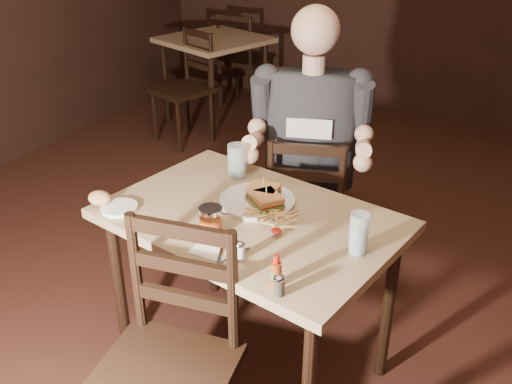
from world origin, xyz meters
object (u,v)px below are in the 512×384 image
at_px(dinner_plate, 257,202).
at_px(glass_left, 237,161).
at_px(side_plate, 119,209).
at_px(hot_sauce, 276,270).
at_px(syrup_dispenser, 211,221).
at_px(chair_near, 162,377).
at_px(glass_right, 359,233).
at_px(diner, 311,118).
at_px(bg_chair_near, 181,90).
at_px(main_table, 250,234).
at_px(chair_far, 307,210).
at_px(bg_table, 214,48).
at_px(bg_chair_far, 244,59).

xyz_separation_m(dinner_plate, glass_left, (-0.19, 0.19, 0.07)).
distance_m(dinner_plate, side_plate, 0.55).
bearing_deg(hot_sauce, syrup_dispenser, 153.51).
xyz_separation_m(chair_near, glass_right, (0.46, 0.57, 0.37)).
height_order(chair_near, dinner_plate, chair_near).
relative_size(diner, glass_left, 6.67).
bearing_deg(syrup_dispenser, glass_right, 25.23).
bearing_deg(side_plate, dinner_plate, 31.92).
height_order(bg_chair_near, glass_left, glass_left).
bearing_deg(bg_chair_near, glass_right, -24.45).
bearing_deg(main_table, chair_far, 91.94).
bearing_deg(dinner_plate, hot_sauce, -56.98).
xyz_separation_m(bg_chair_near, dinner_plate, (1.68, -1.97, 0.32)).
distance_m(bg_table, side_plate, 3.07).
xyz_separation_m(main_table, glass_left, (-0.21, 0.28, 0.16)).
bearing_deg(syrup_dispenser, hot_sauce, -15.23).
bearing_deg(main_table, glass_left, 126.78).
distance_m(chair_far, dinner_plate, 0.68).
bearing_deg(dinner_plate, glass_left, 136.01).
relative_size(chair_far, bg_chair_far, 0.99).
bearing_deg(chair_near, bg_chair_far, 105.92).
bearing_deg(dinner_plate, side_plate, -148.08).
xyz_separation_m(bg_chair_far, diner, (1.70, -2.54, 0.51)).
bearing_deg(side_plate, bg_chair_near, 118.22).
height_order(chair_near, bg_chair_near, chair_near).
bearing_deg(bg_table, main_table, -56.98).
bearing_deg(glass_left, diner, 59.92).
bearing_deg(chair_far, glass_right, 105.78).
bearing_deg(glass_left, chair_far, 64.84).
height_order(bg_chair_near, side_plate, bg_chair_near).
bearing_deg(bg_chair_near, side_plate, -41.57).
bearing_deg(glass_left, syrup_dispenser, -72.76).
bearing_deg(chair_near, syrup_dispenser, 89.53).
distance_m(bg_chair_far, hot_sauce, 4.07).
bearing_deg(side_plate, syrup_dispenser, 0.73).
distance_m(bg_chair_far, diner, 3.09).
bearing_deg(diner, glass_right, -73.25).
xyz_separation_m(chair_far, bg_chair_near, (-1.68, 1.39, 0.01)).
bearing_deg(diner, chair_near, -106.77).
relative_size(bg_table, side_plate, 7.15).
relative_size(main_table, glass_left, 8.32).
xyz_separation_m(dinner_plate, side_plate, (-0.47, -0.29, -0.00)).
relative_size(bg_chair_near, diner, 0.90).
height_order(dinner_plate, syrup_dispenser, syrup_dispenser).
xyz_separation_m(bg_table, dinner_plate, (1.68, -2.52, 0.10)).
xyz_separation_m(bg_chair_near, glass_left, (1.49, -1.79, 0.39)).
height_order(main_table, chair_near, chair_near).
bearing_deg(dinner_plate, bg_chair_near, 130.47).
relative_size(bg_chair_far, bg_chair_near, 0.99).
bearing_deg(chair_near, bg_table, 109.42).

